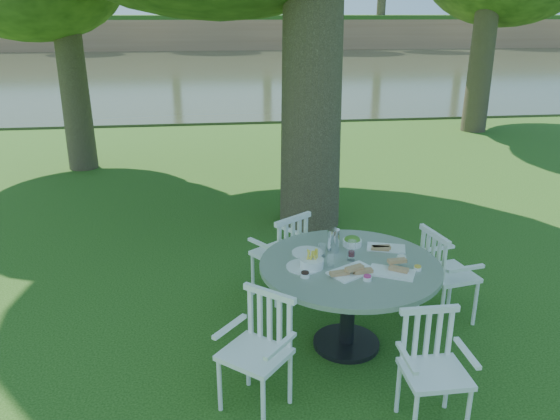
{
  "coord_description": "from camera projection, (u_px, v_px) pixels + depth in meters",
  "views": [
    {
      "loc": [
        -0.66,
        -4.77,
        2.66
      ],
      "look_at": [
        0.0,
        0.2,
        0.85
      ],
      "focal_mm": 35.0,
      "sensor_mm": 36.0,
      "label": 1
    }
  ],
  "objects": [
    {
      "name": "tableware",
      "position": [
        339.0,
        256.0,
        4.43
      ],
      "size": [
        1.08,
        0.81,
        0.2
      ],
      "color": "white",
      "rests_on": "table"
    },
    {
      "name": "chair_sw",
      "position": [
        262.0,
        341.0,
        3.82
      ],
      "size": [
        0.59,
        0.58,
        0.85
      ],
      "rotation": [
        0.0,
        0.0,
        -0.71
      ],
      "color": "white",
      "rests_on": "ground"
    },
    {
      "name": "chair_ne",
      "position": [
        441.0,
        269.0,
        4.87
      ],
      "size": [
        0.48,
        0.5,
        0.87
      ],
      "rotation": [
        0.0,
        0.0,
        -4.54
      ],
      "color": "white",
      "rests_on": "ground"
    },
    {
      "name": "chair_se",
      "position": [
        431.0,
        359.0,
        3.65
      ],
      "size": [
        0.41,
        0.39,
        0.82
      ],
      "rotation": [
        0.0,
        0.0,
        -0.0
      ],
      "color": "white",
      "rests_on": "ground"
    },
    {
      "name": "table",
      "position": [
        349.0,
        279.0,
        4.43
      ],
      "size": [
        1.46,
        1.46,
        0.77
      ],
      "color": "black",
      "rests_on": "ground"
    },
    {
      "name": "ground",
      "position": [
        283.0,
        297.0,
        5.43
      ],
      "size": [
        140.0,
        140.0,
        0.0
      ],
      "primitive_type": "plane",
      "color": "#163C0C",
      "rests_on": "ground"
    },
    {
      "name": "river",
      "position": [
        219.0,
        70.0,
        26.87
      ],
      "size": [
        100.0,
        28.0,
        0.12
      ],
      "primitive_type": "cube",
      "color": "#2D341F",
      "rests_on": "ground"
    },
    {
      "name": "chair_nw",
      "position": [
        285.0,
        250.0,
        5.25
      ],
      "size": [
        0.6,
        0.59,
        0.88
      ],
      "rotation": [
        0.0,
        0.0,
        -2.52
      ],
      "color": "white",
      "rests_on": "ground"
    }
  ]
}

